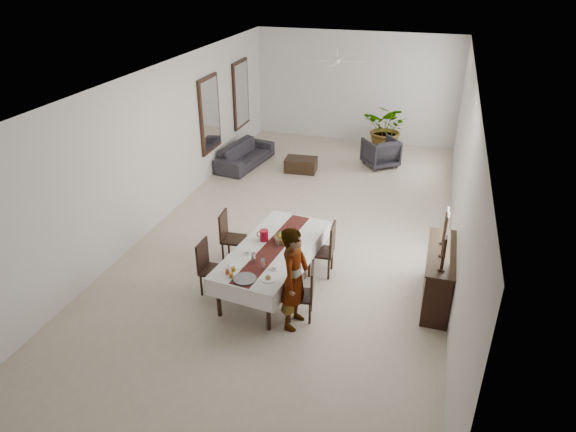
{
  "coord_description": "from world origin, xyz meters",
  "views": [
    {
      "loc": [
        2.43,
        -9.08,
        5.16
      ],
      "look_at": [
        0.15,
        -1.45,
        1.05
      ],
      "focal_mm": 32.0,
      "sensor_mm": 36.0,
      "label": 1
    }
  ],
  "objects_px": {
    "red_pitcher": "(264,235)",
    "sideboard_body": "(438,277)",
    "woman": "(294,279)",
    "sofa": "(245,155)",
    "dining_table_top": "(274,249)"
  },
  "relations": [
    {
      "from": "dining_table_top",
      "to": "sofa",
      "type": "height_order",
      "value": "dining_table_top"
    },
    {
      "from": "sideboard_body",
      "to": "sofa",
      "type": "height_order",
      "value": "sideboard_body"
    },
    {
      "from": "red_pitcher",
      "to": "woman",
      "type": "relative_size",
      "value": 0.12
    },
    {
      "from": "dining_table_top",
      "to": "woman",
      "type": "relative_size",
      "value": 1.41
    },
    {
      "from": "sideboard_body",
      "to": "dining_table_top",
      "type": "bearing_deg",
      "value": -173.12
    },
    {
      "from": "woman",
      "to": "sofa",
      "type": "xyz_separation_m",
      "value": [
        -3.12,
        6.06,
        -0.55
      ]
    },
    {
      "from": "red_pitcher",
      "to": "sofa",
      "type": "xyz_separation_m",
      "value": [
        -2.26,
        4.97,
        -0.56
      ]
    },
    {
      "from": "dining_table_top",
      "to": "woman",
      "type": "bearing_deg",
      "value": -48.77
    },
    {
      "from": "red_pitcher",
      "to": "sideboard_body",
      "type": "height_order",
      "value": "red_pitcher"
    },
    {
      "from": "dining_table_top",
      "to": "sideboard_body",
      "type": "xyz_separation_m",
      "value": [
        2.7,
        0.33,
        -0.26
      ]
    },
    {
      "from": "dining_table_top",
      "to": "red_pitcher",
      "type": "height_order",
      "value": "red_pitcher"
    },
    {
      "from": "woman",
      "to": "sideboard_body",
      "type": "xyz_separation_m",
      "value": [
        2.08,
        1.24,
        -0.38
      ]
    },
    {
      "from": "dining_table_top",
      "to": "sideboard_body",
      "type": "bearing_deg",
      "value": 13.71
    },
    {
      "from": "sofa",
      "to": "dining_table_top",
      "type": "bearing_deg",
      "value": -145.36
    },
    {
      "from": "sofa",
      "to": "woman",
      "type": "bearing_deg",
      "value": -143.97
    }
  ]
}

